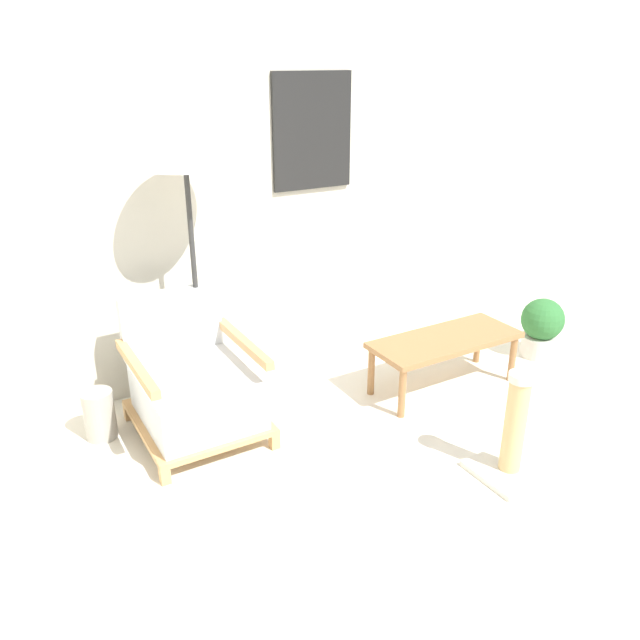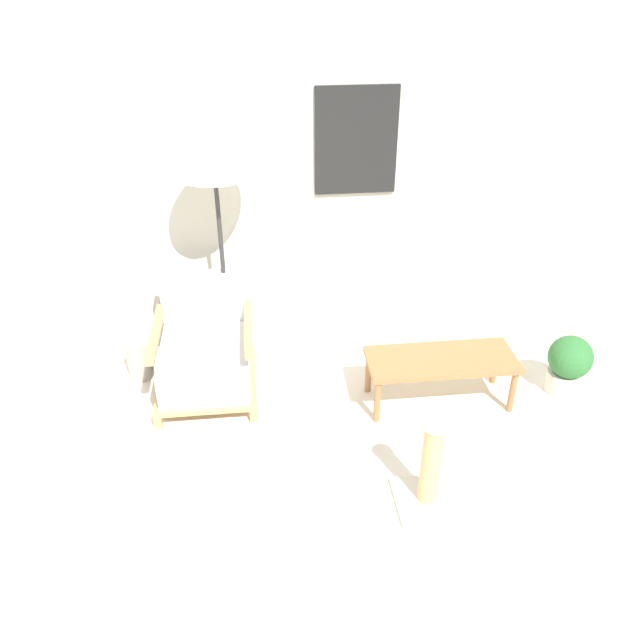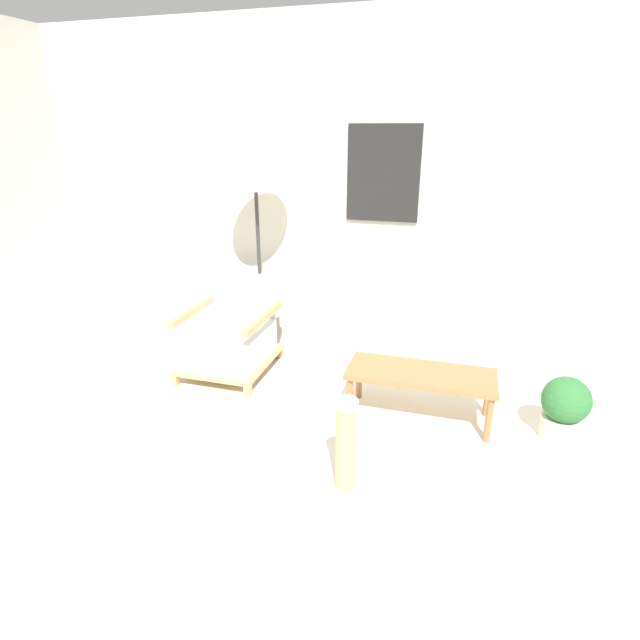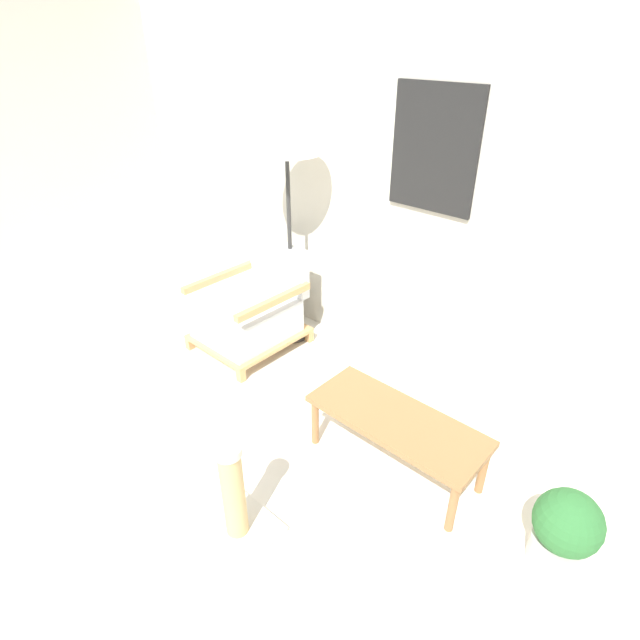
{
  "view_description": "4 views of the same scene",
  "coord_description": "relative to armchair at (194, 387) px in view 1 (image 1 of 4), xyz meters",
  "views": [
    {
      "loc": [
        -1.83,
        -1.41,
        1.98
      ],
      "look_at": [
        -0.12,
        1.53,
        0.55
      ],
      "focal_mm": 35.0,
      "sensor_mm": 36.0,
      "label": 1
    },
    {
      "loc": [
        -0.52,
        -1.99,
        2.67
      ],
      "look_at": [
        -0.12,
        1.53,
        0.55
      ],
      "focal_mm": 35.0,
      "sensor_mm": 36.0,
      "label": 2
    },
    {
      "loc": [
        0.85,
        -1.77,
        1.88
      ],
      "look_at": [
        -0.12,
        1.53,
        0.55
      ],
      "focal_mm": 28.0,
      "sensor_mm": 36.0,
      "label": 3
    },
    {
      "loc": [
        1.72,
        -0.51,
        2.16
      ],
      "look_at": [
        -0.12,
        1.53,
        0.55
      ],
      "focal_mm": 28.0,
      "sensor_mm": 36.0,
      "label": 4
    }
  ],
  "objects": [
    {
      "name": "floor_lamp",
      "position": [
        0.15,
        0.29,
        1.23
      ],
      "size": [
        0.49,
        0.49,
        1.69
      ],
      "color": "#2D2D2D",
      "rests_on": "ground_plane"
    },
    {
      "name": "vase",
      "position": [
        -0.49,
        0.21,
        -0.14
      ],
      "size": [
        0.17,
        0.17,
        0.29
      ],
      "primitive_type": "cylinder",
      "color": "#9E998E",
      "rests_on": "ground_plane"
    },
    {
      "name": "scratching_post",
      "position": [
        1.25,
        -1.19,
        -0.08
      ],
      "size": [
        0.35,
        0.35,
        0.58
      ],
      "color": "beige",
      "rests_on": "ground_plane"
    },
    {
      "name": "wall_back",
      "position": [
        0.9,
        0.61,
        1.07
      ],
      "size": [
        8.0,
        0.09,
        2.7
      ],
      "color": "beige",
      "rests_on": "ground_plane"
    },
    {
      "name": "armchair",
      "position": [
        0.0,
        0.0,
        0.0
      ],
      "size": [
        0.66,
        0.75,
        0.76
      ],
      "color": "tan",
      "rests_on": "ground_plane"
    },
    {
      "name": "potted_plant",
      "position": [
        2.46,
        -0.3,
        -0.05
      ],
      "size": [
        0.3,
        0.3,
        0.43
      ],
      "color": "beige",
      "rests_on": "ground_plane"
    },
    {
      "name": "coffee_table",
      "position": [
        1.56,
        -0.31,
        0.03
      ],
      "size": [
        0.98,
        0.4,
        0.35
      ],
      "color": "olive",
      "rests_on": "ground_plane"
    },
    {
      "name": "ground_plane",
      "position": [
        0.9,
        -1.6,
        -0.28
      ],
      "size": [
        14.0,
        14.0,
        0.0
      ],
      "primitive_type": "plane",
      "color": "silver"
    }
  ]
}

